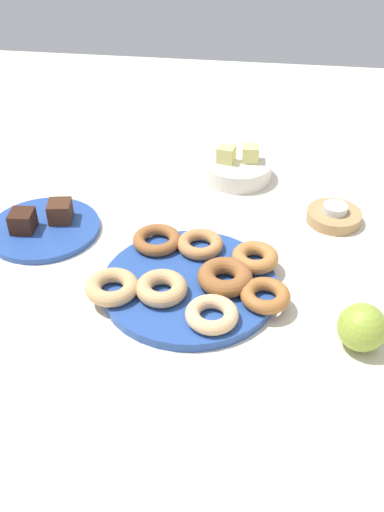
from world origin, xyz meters
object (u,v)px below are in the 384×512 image
at_px(donut_0, 255,257).
at_px(donut_3, 225,276).
at_px(brownie_near, 23,221).
at_px(melon_chunk_left, 226,154).
at_px(donut_2, 212,314).
at_px(candle_holder, 334,216).
at_px(brownie_far, 60,211).
at_px(tealight, 335,208).
at_px(donut_4, 157,240).
at_px(melon_chunk_right, 251,153).
at_px(donut_1, 200,244).
at_px(apple, 362,327).
at_px(cake_plate, 44,229).
at_px(fruit_bowl, 237,170).
at_px(donut_7, 265,295).
at_px(donut_5, 162,288).
at_px(donut_6, 112,287).
at_px(donut_plate, 189,284).

distance_m(donut_0, donut_3, 0.08).
relative_size(brownie_near, melon_chunk_left, 1.29).
distance_m(donut_2, candle_holder, 0.39).
relative_size(brownie_far, tealight, 0.96).
distance_m(candle_holder, tealight, 0.02).
bearing_deg(donut_4, donut_2, -56.27).
height_order(donut_2, donut_4, donut_2).
height_order(donut_0, brownie_far, brownie_far).
bearing_deg(melon_chunk_right, donut_4, -115.66).
bearing_deg(donut_1, donut_3, -58.50).
bearing_deg(donut_1, apple, -34.85).
relative_size(donut_4, brownie_far, 1.92).
xyz_separation_m(cake_plate, fruit_bowl, (0.36, 0.27, 0.01)).
bearing_deg(donut_3, fruit_bowl, 91.53).
xyz_separation_m(donut_1, donut_7, (0.12, -0.13, 0.00)).
bearing_deg(donut_5, cake_plate, 147.55).
relative_size(donut_1, brownie_near, 1.80).
xyz_separation_m(donut_3, melon_chunk_right, (0.02, 0.40, 0.03)).
height_order(donut_0, donut_3, donut_3).
height_order(fruit_bowl, melon_chunk_left, melon_chunk_left).
distance_m(donut_0, donut_6, 0.25).
bearing_deg(melon_chunk_left, donut_plate, -93.34).
xyz_separation_m(donut_5, melon_chunk_left, (0.06, 0.44, 0.03)).
relative_size(donut_2, melon_chunk_right, 2.33).
bearing_deg(melon_chunk_right, donut_1, -102.54).
bearing_deg(candle_holder, donut_4, -155.15).
relative_size(donut_plate, donut_0, 3.63).
bearing_deg(donut_3, brownie_far, 155.90).
distance_m(donut_plate, melon_chunk_left, 0.40).
bearing_deg(donut_3, donut_plate, -176.48).
relative_size(donut_plate, donut_5, 3.50).
bearing_deg(donut_5, tealight, 44.27).
bearing_deg(candle_holder, apple, -86.86).
relative_size(candle_holder, melon_chunk_left, 2.99).
bearing_deg(donut_2, donut_1, 103.16).
bearing_deg(donut_2, donut_0, 69.24).
relative_size(donut_4, apple, 1.20).
height_order(donut_1, donut_3, donut_3).
relative_size(donut_6, fruit_bowl, 0.58).
height_order(candle_holder, melon_chunk_right, melon_chunk_right).
xyz_separation_m(donut_4, donut_5, (0.03, -0.13, 0.00)).
relative_size(donut_plate, melon_chunk_left, 8.31).
distance_m(donut_2, donut_5, 0.10).
xyz_separation_m(donut_0, fruit_bowl, (-0.06, 0.33, -0.01)).
bearing_deg(donut_7, candle_holder, 65.69).
relative_size(donut_6, apple, 1.19).
bearing_deg(cake_plate, melon_chunk_left, 39.00).
height_order(donut_7, melon_chunk_right, melon_chunk_right).
height_order(donut_0, donut_2, donut_0).
relative_size(donut_7, cake_plate, 0.38).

